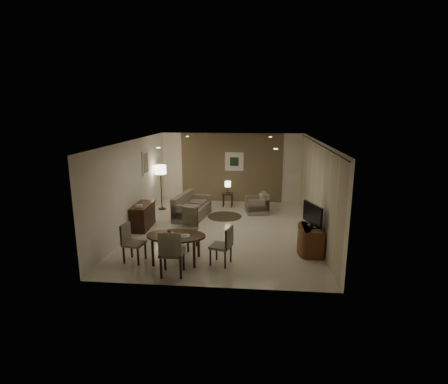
# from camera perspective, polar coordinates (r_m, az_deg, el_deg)

# --- Properties ---
(room_shell) EXTENTS (5.50, 7.00, 2.70)m
(room_shell) POSITION_cam_1_polar(r_m,az_deg,el_deg) (10.70, 0.10, 1.29)
(room_shell) COLOR beige
(room_shell) RESTS_ON ground
(taupe_accent) EXTENTS (3.96, 0.03, 2.70)m
(taupe_accent) POSITION_cam_1_polar(r_m,az_deg,el_deg) (13.72, 1.27, 3.98)
(taupe_accent) COLOR brown
(taupe_accent) RESTS_ON wall_back
(curtain_wall) EXTENTS (0.08, 6.70, 2.58)m
(curtain_wall) POSITION_cam_1_polar(r_m,az_deg,el_deg) (10.42, 14.74, 0.34)
(curtain_wall) COLOR beige
(curtain_wall) RESTS_ON wall_right
(curtain_rod) EXTENTS (0.03, 6.80, 0.03)m
(curtain_rod) POSITION_cam_1_polar(r_m,az_deg,el_deg) (10.21, 15.18, 7.58)
(curtain_rod) COLOR black
(curtain_rod) RESTS_ON wall_right
(art_back_frame) EXTENTS (0.72, 0.03, 0.72)m
(art_back_frame) POSITION_cam_1_polar(r_m,az_deg,el_deg) (13.65, 1.69, 4.99)
(art_back_frame) COLOR silver
(art_back_frame) RESTS_ON wall_back
(art_back_canvas) EXTENTS (0.34, 0.01, 0.34)m
(art_back_canvas) POSITION_cam_1_polar(r_m,az_deg,el_deg) (13.63, 1.68, 4.98)
(art_back_canvas) COLOR #1B321C
(art_back_canvas) RESTS_ON wall_back
(art_left_frame) EXTENTS (0.03, 0.60, 0.80)m
(art_left_frame) POSITION_cam_1_polar(r_m,az_deg,el_deg) (11.93, -12.71, 4.66)
(art_left_frame) COLOR silver
(art_left_frame) RESTS_ON wall_left
(art_left_canvas) EXTENTS (0.01, 0.46, 0.64)m
(art_left_canvas) POSITION_cam_1_polar(r_m,az_deg,el_deg) (11.92, -12.64, 4.66)
(art_left_canvas) COLOR gray
(art_left_canvas) RESTS_ON wall_left
(downlight_nl) EXTENTS (0.10, 0.10, 0.01)m
(downlight_nl) POSITION_cam_1_polar(r_m,az_deg,el_deg) (8.59, -10.67, 7.10)
(downlight_nl) COLOR white
(downlight_nl) RESTS_ON ceiling
(downlight_nr) EXTENTS (0.10, 0.10, 0.01)m
(downlight_nr) POSITION_cam_1_polar(r_m,az_deg,el_deg) (8.28, 8.46, 6.96)
(downlight_nr) COLOR white
(downlight_nr) RESTS_ON ceiling
(downlight_fl) EXTENTS (0.10, 0.10, 0.01)m
(downlight_fl) POSITION_cam_1_polar(r_m,az_deg,el_deg) (12.08, -5.99, 9.01)
(downlight_fl) COLOR white
(downlight_fl) RESTS_ON ceiling
(downlight_fr) EXTENTS (0.10, 0.10, 0.01)m
(downlight_fr) POSITION_cam_1_polar(r_m,az_deg,el_deg) (11.86, 7.56, 8.89)
(downlight_fr) COLOR white
(downlight_fr) RESTS_ON ceiling
(console_desk) EXTENTS (0.48, 1.20, 0.75)m
(console_desk) POSITION_cam_1_polar(r_m,az_deg,el_deg) (11.07, -13.07, -3.87)
(console_desk) COLOR #482B17
(console_desk) RESTS_ON floor
(telephone) EXTENTS (0.20, 0.14, 0.09)m
(telephone) POSITION_cam_1_polar(r_m,az_deg,el_deg) (10.68, -13.69, -2.16)
(telephone) COLOR white
(telephone) RESTS_ON console_desk
(tv_cabinet) EXTENTS (0.48, 0.90, 0.70)m
(tv_cabinet) POSITION_cam_1_polar(r_m,az_deg,el_deg) (9.23, 14.13, -7.61)
(tv_cabinet) COLOR brown
(tv_cabinet) RESTS_ON floor
(flat_tv) EXTENTS (0.36, 0.85, 0.60)m
(flat_tv) POSITION_cam_1_polar(r_m,az_deg,el_deg) (9.01, 14.25, -3.62)
(flat_tv) COLOR black
(flat_tv) RESTS_ON tv_cabinet
(dining_table) EXTENTS (1.42, 0.89, 0.67)m
(dining_table) POSITION_cam_1_polar(r_m,az_deg,el_deg) (8.57, -7.78, -9.08)
(dining_table) COLOR #482B17
(dining_table) RESTS_ON floor
(chair_near) EXTENTS (0.54, 0.54, 1.06)m
(chair_near) POSITION_cam_1_polar(r_m,az_deg,el_deg) (7.87, -8.46, -9.66)
(chair_near) COLOR gray
(chair_near) RESTS_ON floor
(chair_far) EXTENTS (0.66, 0.66, 1.05)m
(chair_far) POSITION_cam_1_polar(r_m,az_deg,el_deg) (9.28, -6.35, -5.98)
(chair_far) COLOR gray
(chair_far) RESTS_ON floor
(chair_left) EXTENTS (0.52, 0.52, 0.93)m
(chair_left) POSITION_cam_1_polar(r_m,az_deg,el_deg) (8.71, -14.45, -8.07)
(chair_left) COLOR gray
(chair_left) RESTS_ON floor
(chair_right) EXTENTS (0.56, 0.56, 0.93)m
(chair_right) POSITION_cam_1_polar(r_m,az_deg,el_deg) (8.30, -0.54, -8.74)
(chair_right) COLOR gray
(chair_right) RESTS_ON floor
(plate_a) EXTENTS (0.26, 0.26, 0.02)m
(plate_a) POSITION_cam_1_polar(r_m,az_deg,el_deg) (8.54, -8.96, -6.76)
(plate_a) COLOR white
(plate_a) RESTS_ON dining_table
(plate_b) EXTENTS (0.26, 0.26, 0.02)m
(plate_b) POSITION_cam_1_polar(r_m,az_deg,el_deg) (8.36, -6.45, -7.12)
(plate_b) COLOR white
(plate_b) RESTS_ON dining_table
(fruit_apple) EXTENTS (0.09, 0.09, 0.09)m
(fruit_apple) POSITION_cam_1_polar(r_m,az_deg,el_deg) (8.52, -8.98, -6.43)
(fruit_apple) COLOR maroon
(fruit_apple) RESTS_ON plate_a
(napkin) EXTENTS (0.12, 0.08, 0.03)m
(napkin) POSITION_cam_1_polar(r_m,az_deg,el_deg) (8.35, -6.45, -6.98)
(napkin) COLOR white
(napkin) RESTS_ON plate_b
(round_rug) EXTENTS (1.16, 1.16, 0.01)m
(round_rug) POSITION_cam_1_polar(r_m,az_deg,el_deg) (12.01, 0.11, -3.99)
(round_rug) COLOR #433A25
(round_rug) RESTS_ON floor
(sofa) EXTENTS (1.81, 1.12, 0.80)m
(sofa) POSITION_cam_1_polar(r_m,az_deg,el_deg) (11.85, -5.21, -2.30)
(sofa) COLOR gray
(sofa) RESTS_ON floor
(armchair) EXTENTS (0.88, 0.92, 0.71)m
(armchair) POSITION_cam_1_polar(r_m,az_deg,el_deg) (12.39, 5.37, -1.83)
(armchair) COLOR gray
(armchair) RESTS_ON floor
(side_table) EXTENTS (0.40, 0.40, 0.51)m
(side_table) POSITION_cam_1_polar(r_m,az_deg,el_deg) (13.19, 0.62, -1.27)
(side_table) COLOR black
(side_table) RESTS_ON floor
(table_lamp) EXTENTS (0.22, 0.22, 0.50)m
(table_lamp) POSITION_cam_1_polar(r_m,az_deg,el_deg) (13.07, 0.63, 0.88)
(table_lamp) COLOR #FFEAC1
(table_lamp) RESTS_ON side_table
(floor_lamp) EXTENTS (0.41, 0.41, 1.63)m
(floor_lamp) POSITION_cam_1_polar(r_m,az_deg,el_deg) (12.89, -10.22, 0.74)
(floor_lamp) COLOR #FFE5B7
(floor_lamp) RESTS_ON floor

